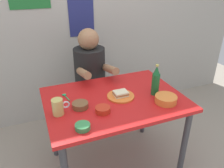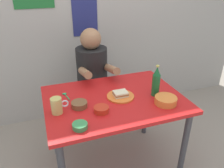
{
  "view_description": "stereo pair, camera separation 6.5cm",
  "coord_description": "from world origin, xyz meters",
  "px_view_note": "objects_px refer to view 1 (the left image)",
  "views": [
    {
      "loc": [
        -0.58,
        -1.42,
        1.63
      ],
      "look_at": [
        0.0,
        0.05,
        0.84
      ],
      "focal_mm": 35.16,
      "sensor_mm": 36.0,
      "label": 1
    },
    {
      "loc": [
        -0.52,
        -1.44,
        1.63
      ],
      "look_at": [
        0.0,
        0.05,
        0.84
      ],
      "focal_mm": 35.16,
      "sensor_mm": 36.0,
      "label": 2
    }
  ],
  "objects_px": {
    "stool": "(91,102)",
    "person_seated": "(90,68)",
    "sauce_bowl_chili": "(103,109)",
    "dining_table": "(114,107)",
    "beer_bottle": "(156,81)",
    "plate_orange": "(121,96)",
    "sandwich": "(121,93)",
    "beer_mug": "(58,107)"
  },
  "relations": [
    {
      "from": "person_seated",
      "to": "sandwich",
      "type": "distance_m",
      "value": 0.63
    },
    {
      "from": "stool",
      "to": "sauce_bowl_chili",
      "type": "height_order",
      "value": "sauce_bowl_chili"
    },
    {
      "from": "dining_table",
      "to": "beer_bottle",
      "type": "bearing_deg",
      "value": -11.42
    },
    {
      "from": "beer_mug",
      "to": "sauce_bowl_chili",
      "type": "xyz_separation_m",
      "value": [
        0.3,
        -0.09,
        -0.04
      ]
    },
    {
      "from": "stool",
      "to": "beer_bottle",
      "type": "bearing_deg",
      "value": -63.16
    },
    {
      "from": "dining_table",
      "to": "person_seated",
      "type": "distance_m",
      "value": 0.63
    },
    {
      "from": "beer_mug",
      "to": "dining_table",
      "type": "bearing_deg",
      "value": 8.66
    },
    {
      "from": "plate_orange",
      "to": "person_seated",
      "type": "bearing_deg",
      "value": 96.48
    },
    {
      "from": "person_seated",
      "to": "sandwich",
      "type": "bearing_deg",
      "value": -83.52
    },
    {
      "from": "stool",
      "to": "plate_orange",
      "type": "xyz_separation_m",
      "value": [
        0.07,
        -0.64,
        0.4
      ]
    },
    {
      "from": "sauce_bowl_chili",
      "to": "plate_orange",
      "type": "bearing_deg",
      "value": 36.18
    },
    {
      "from": "dining_table",
      "to": "beer_bottle",
      "type": "height_order",
      "value": "beer_bottle"
    },
    {
      "from": "person_seated",
      "to": "beer_bottle",
      "type": "bearing_deg",
      "value": -62.78
    },
    {
      "from": "stool",
      "to": "person_seated",
      "type": "distance_m",
      "value": 0.42
    },
    {
      "from": "person_seated",
      "to": "beer_bottle",
      "type": "height_order",
      "value": "person_seated"
    },
    {
      "from": "dining_table",
      "to": "person_seated",
      "type": "xyz_separation_m",
      "value": [
        -0.02,
        0.62,
        0.12
      ]
    },
    {
      "from": "dining_table",
      "to": "stool",
      "type": "relative_size",
      "value": 2.44
    },
    {
      "from": "sandwich",
      "to": "beer_mug",
      "type": "distance_m",
      "value": 0.51
    },
    {
      "from": "sauce_bowl_chili",
      "to": "beer_bottle",
      "type": "bearing_deg",
      "value": 10.71
    },
    {
      "from": "dining_table",
      "to": "stool",
      "type": "xyz_separation_m",
      "value": [
        -0.02,
        0.63,
        -0.3
      ]
    },
    {
      "from": "stool",
      "to": "beer_bottle",
      "type": "relative_size",
      "value": 1.72
    },
    {
      "from": "beer_bottle",
      "to": "dining_table",
      "type": "bearing_deg",
      "value": 168.58
    },
    {
      "from": "stool",
      "to": "sandwich",
      "type": "xyz_separation_m",
      "value": [
        0.07,
        -0.64,
        0.42
      ]
    },
    {
      "from": "dining_table",
      "to": "beer_bottle",
      "type": "relative_size",
      "value": 4.2
    },
    {
      "from": "dining_table",
      "to": "sauce_bowl_chili",
      "type": "distance_m",
      "value": 0.25
    },
    {
      "from": "person_seated",
      "to": "beer_mug",
      "type": "distance_m",
      "value": 0.82
    },
    {
      "from": "dining_table",
      "to": "sandwich",
      "type": "xyz_separation_m",
      "value": [
        0.05,
        -0.01,
        0.13
      ]
    },
    {
      "from": "beer_bottle",
      "to": "sauce_bowl_chili",
      "type": "distance_m",
      "value": 0.51
    },
    {
      "from": "stool",
      "to": "person_seated",
      "type": "height_order",
      "value": "person_seated"
    },
    {
      "from": "beer_bottle",
      "to": "sandwich",
      "type": "bearing_deg",
      "value": 168.14
    },
    {
      "from": "plate_orange",
      "to": "beer_bottle",
      "type": "height_order",
      "value": "beer_bottle"
    },
    {
      "from": "sandwich",
      "to": "dining_table",
      "type": "bearing_deg",
      "value": 170.97
    },
    {
      "from": "plate_orange",
      "to": "beer_mug",
      "type": "bearing_deg",
      "value": -173.15
    },
    {
      "from": "stool",
      "to": "person_seated",
      "type": "bearing_deg",
      "value": -90.0
    },
    {
      "from": "stool",
      "to": "person_seated",
      "type": "relative_size",
      "value": 0.63
    },
    {
      "from": "dining_table",
      "to": "person_seated",
      "type": "height_order",
      "value": "person_seated"
    },
    {
      "from": "dining_table",
      "to": "sauce_bowl_chili",
      "type": "height_order",
      "value": "sauce_bowl_chili"
    },
    {
      "from": "person_seated",
      "to": "beer_mug",
      "type": "relative_size",
      "value": 5.71
    },
    {
      "from": "sauce_bowl_chili",
      "to": "person_seated",
      "type": "bearing_deg",
      "value": 80.09
    },
    {
      "from": "person_seated",
      "to": "sauce_bowl_chili",
      "type": "relative_size",
      "value": 6.54
    },
    {
      "from": "person_seated",
      "to": "sauce_bowl_chili",
      "type": "height_order",
      "value": "person_seated"
    },
    {
      "from": "person_seated",
      "to": "sauce_bowl_chili",
      "type": "xyz_separation_m",
      "value": [
        -0.14,
        -0.78,
        -0.0
      ]
    }
  ]
}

